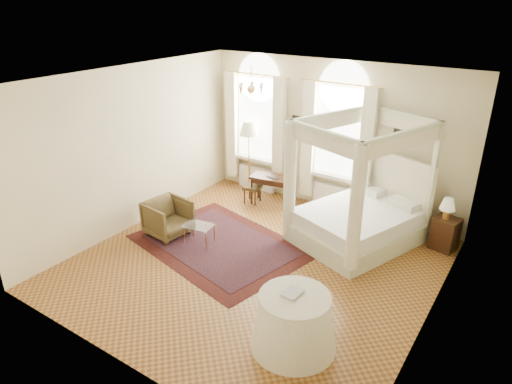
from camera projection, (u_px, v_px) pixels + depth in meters
ground at (256, 264)px, 8.32m from camera, size 6.00×6.00×0.00m
room_walls at (256, 161)px, 7.52m from camera, size 6.00×6.00×6.00m
window_left at (256, 132)px, 10.88m from camera, size 1.62×0.27×3.29m
window_right at (337, 147)px, 9.81m from camera, size 1.62×0.27×3.29m
chandelier at (251, 88)px, 8.53m from camera, size 0.51×0.45×0.50m
wall_pictures at (336, 127)px, 9.78m from camera, size 2.54×0.03×0.39m
canopy_bed at (357, 216)px, 8.86m from camera, size 2.48×2.73×2.46m
nightstand at (445, 233)px, 8.70m from camera, size 0.52×0.49×0.64m
nightstand_lamp at (448, 205)px, 8.46m from camera, size 0.28×0.28×0.42m
writing_desk at (271, 180)px, 10.45m from camera, size 0.98×0.61×0.69m
laptop at (274, 176)px, 10.39m from camera, size 0.39×0.30×0.03m
stool at (252, 188)px, 10.63m from camera, size 0.41×0.41×0.42m
armchair at (168, 218)px, 9.20m from camera, size 0.90×0.88×0.74m
coffee_table at (199, 227)px, 8.89m from camera, size 0.62×0.48×0.39m
floor_lamp at (249, 132)px, 10.78m from camera, size 0.46×0.46×1.78m
oriental_rug at (220, 245)px, 8.92m from camera, size 3.66×2.97×0.01m
side_table at (294, 321)px, 6.24m from camera, size 1.21×1.21×0.82m
book at (286, 290)px, 6.18m from camera, size 0.24×0.31×0.03m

